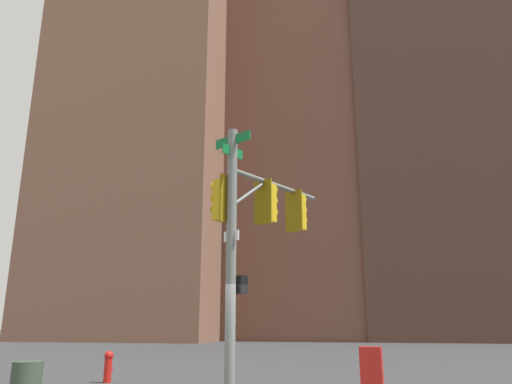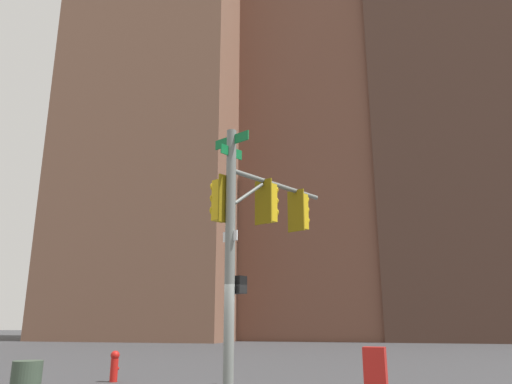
{
  "view_description": "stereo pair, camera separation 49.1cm",
  "coord_description": "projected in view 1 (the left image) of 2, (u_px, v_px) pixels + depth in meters",
  "views": [
    {
      "loc": [
        -10.62,
        -2.75,
        1.64
      ],
      "look_at": [
        0.92,
        0.0,
        4.85
      ],
      "focal_mm": 34.23,
      "sensor_mm": 36.0,
      "label": 1
    },
    {
      "loc": [
        -10.5,
        -3.23,
        1.64
      ],
      "look_at": [
        0.92,
        0.0,
        4.85
      ],
      "focal_mm": 34.23,
      "sensor_mm": 36.0,
      "label": 2
    }
  ],
  "objects": [
    {
      "name": "signal_pole_assembly",
      "position": [
        253.0,
        223.0,
        12.07
      ],
      "size": [
        3.55,
        2.21,
        6.23
      ],
      "rotation": [
        0.0,
        0.0,
        5.83
      ],
      "color": "slate",
      "rests_on": "ground_plane"
    },
    {
      "name": "fire_hydrant",
      "position": [
        108.0,
        365.0,
        14.14
      ],
      "size": [
        0.34,
        0.26,
        0.87
      ],
      "color": "red",
      "rests_on": "ground_plane"
    },
    {
      "name": "newspaper_box",
      "position": [
        372.0,
        368.0,
        12.8
      ],
      "size": [
        0.49,
        0.6,
        1.05
      ],
      "primitive_type": "cube",
      "rotation": [
        0.0,
        0.0,
        -0.1
      ],
      "color": "red",
      "rests_on": "ground_plane"
    },
    {
      "name": "building_brick_nearside",
      "position": [
        159.0,
        95.0,
        60.85
      ],
      "size": [
        20.75,
        19.73,
        58.48
      ],
      "primitive_type": "cube",
      "color": "#845B47",
      "rests_on": "ground_plane"
    },
    {
      "name": "building_brick_midblock",
      "position": [
        293.0,
        163.0,
        58.71
      ],
      "size": [
        16.29,
        17.89,
        40.75
      ],
      "primitive_type": "cube",
      "color": "brown",
      "rests_on": "ground_plane"
    },
    {
      "name": "building_glass_tower",
      "position": [
        477.0,
        13.0,
        67.31
      ],
      "size": [
        33.88,
        23.22,
        86.26
      ],
      "primitive_type": "cube",
      "color": "#8CB2C6",
      "rests_on": "ground_plane"
    },
    {
      "name": "building_brick_farside",
      "position": [
        434.0,
        151.0,
        54.74
      ],
      "size": [
        16.49,
        16.53,
        40.71
      ],
      "primitive_type": "cube",
      "color": "#4C3328",
      "rests_on": "ground_plane"
    }
  ]
}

